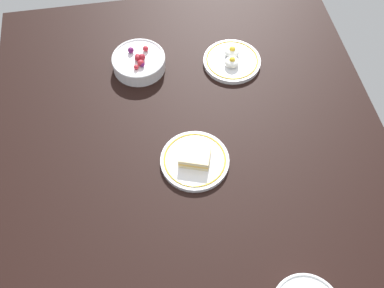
{
  "coord_description": "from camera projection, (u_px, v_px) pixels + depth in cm",
  "views": [
    {
      "loc": [
        -66.47,
        11.03,
        109.98
      ],
      "look_at": [
        0.0,
        0.0,
        6.0
      ],
      "focal_mm": 42.0,
      "sensor_mm": 36.0,
      "label": 1
    }
  ],
  "objects": [
    {
      "name": "dining_table",
      "position": [
        192.0,
        152.0,
        1.27
      ],
      "size": [
        131.16,
        111.64,
        4.0
      ],
      "primitive_type": "cube",
      "color": "black",
      "rests_on": "ground"
    },
    {
      "name": "plate_eggs",
      "position": [
        232.0,
        60.0,
        1.42
      ],
      "size": [
        18.18,
        18.18,
        4.87
      ],
      "color": "silver",
      "rests_on": "dining_table"
    },
    {
      "name": "plate_sandwich",
      "position": [
        194.0,
        160.0,
        1.22
      ],
      "size": [
        18.89,
        18.89,
        4.54
      ],
      "color": "silver",
      "rests_on": "dining_table"
    },
    {
      "name": "bowl_berries",
      "position": [
        139.0,
        62.0,
        1.4
      ],
      "size": [
        16.65,
        16.65,
        6.3
      ],
      "color": "silver",
      "rests_on": "dining_table"
    }
  ]
}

